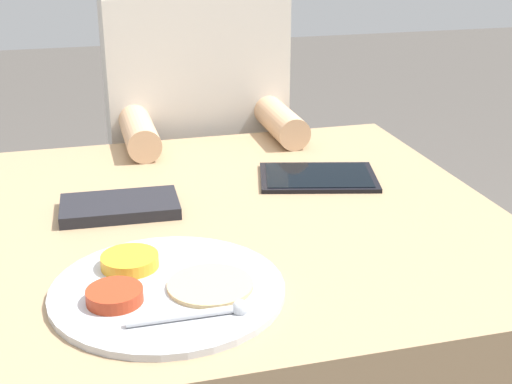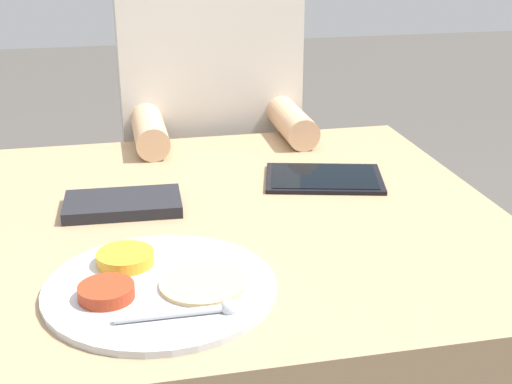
{
  "view_description": "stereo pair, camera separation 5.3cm",
  "coord_description": "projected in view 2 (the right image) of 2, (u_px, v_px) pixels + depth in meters",
  "views": [
    {
      "loc": [
        -0.2,
        -1.08,
        1.23
      ],
      "look_at": [
        0.08,
        -0.06,
        0.81
      ],
      "focal_mm": 50.0,
      "sensor_mm": 36.0,
      "label": 1
    },
    {
      "loc": [
        -0.14,
        -1.09,
        1.23
      ],
      "look_at": [
        0.08,
        -0.06,
        0.81
      ],
      "focal_mm": 50.0,
      "sensor_mm": 36.0,
      "label": 2
    }
  ],
  "objects": [
    {
      "name": "tablet_device",
      "position": [
        324.0,
        178.0,
        1.35
      ],
      "size": [
        0.25,
        0.2,
        0.01
      ],
      "color": "black",
      "rests_on": "dining_table"
    },
    {
      "name": "person_diner",
      "position": [
        211.0,
        182.0,
        1.82
      ],
      "size": [
        0.42,
        0.42,
        1.24
      ],
      "color": "black",
      "rests_on": "ground_plane"
    },
    {
      "name": "red_notebook",
      "position": [
        123.0,
        205.0,
        1.22
      ],
      "size": [
        0.2,
        0.12,
        0.02
      ],
      "color": "silver",
      "rests_on": "dining_table"
    },
    {
      "name": "thali_tray",
      "position": [
        156.0,
        285.0,
        0.96
      ],
      "size": [
        0.31,
        0.31,
        0.03
      ],
      "color": "#B7BABF",
      "rests_on": "dining_table"
    }
  ]
}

